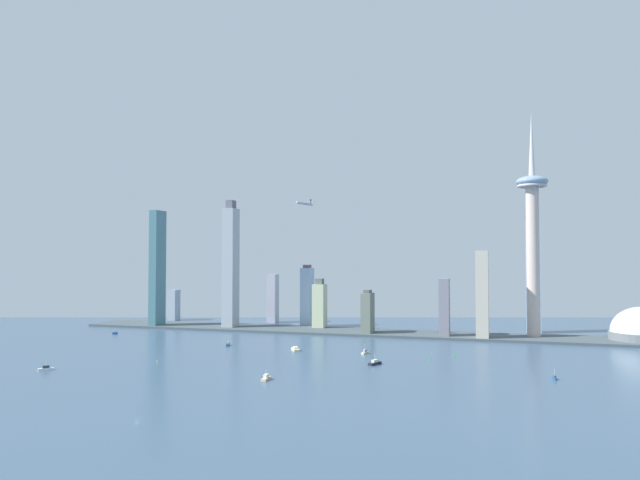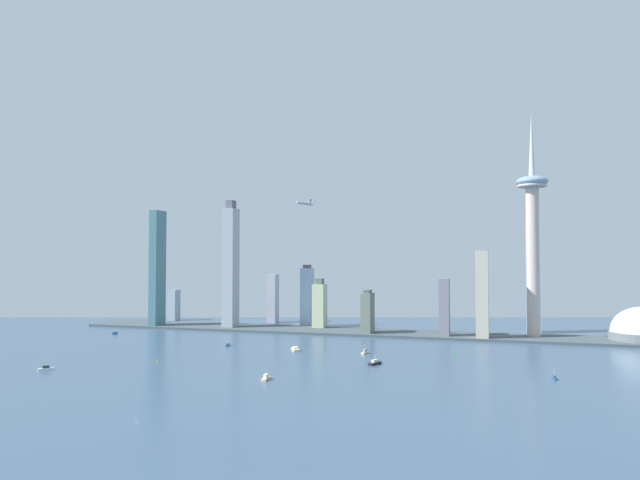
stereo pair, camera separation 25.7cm
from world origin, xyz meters
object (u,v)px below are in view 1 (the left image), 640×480
Objects in this scene: skyscraper_0 at (174,305)px; channel_buoy_1 at (157,361)px; boat_1 at (228,344)px; boat_3 at (296,349)px; skyscraper_7 at (273,298)px; skyscraper_2 at (368,313)px; skyscraper_4 at (444,308)px; boat_7 at (365,352)px; skyscraper_6 at (533,274)px; boat_6 at (375,363)px; boat_0 at (555,378)px; observation_tower at (533,227)px; channel_buoy_2 at (455,355)px; skyscraper_5 at (482,295)px; airplane at (304,203)px; skyscraper_3 at (231,267)px; skyscraper_8 at (157,269)px; boat_5 at (115,333)px; skyscraper_1 at (307,296)px; skyscraper_9 at (320,306)px; boat_4 at (266,378)px; boat_2 at (46,368)px; channel_buoy_0 at (430,358)px.

skyscraper_0 is 402.78m from channel_buoy_1.
boat_1 is 84.88m from boat_3.
skyscraper_7 is 3.96× the size of boat_3.
skyscraper_2 is 97.94m from skyscraper_4.
skyscraper_7 reaches higher than boat_7.
boat_6 is at bearing -116.45° from skyscraper_6.
observation_tower is at bearing -19.29° from boat_0.
boat_7 is at bearing -174.05° from channel_buoy_2.
boat_1 is 1.00× the size of boat_7.
airplane is at bearing -164.27° from skyscraper_5.
boat_0 is (406.18, -246.27, -85.26)m from skyscraper_3.
skyscraper_5 is (142.99, -6.47, 26.18)m from skyscraper_2.
skyscraper_8 is at bearing -173.85° from skyscraper_3.
skyscraper_8 is at bearing 84.86° from boat_7.
channel_buoy_2 is at bearing 22.48° from boat_0.
skyscraper_8 is at bearing -97.72° from boat_6.
boat_6 is 250.63m from airplane.
boat_7 is (347.21, -62.53, -0.01)m from boat_5.
skyscraper_3 reaches higher than channel_buoy_2.
boat_5 is (-522.25, 146.25, 0.38)m from boat_0.
boat_6 is 63.32m from boat_7.
skyscraper_1 reaches higher than boat_6.
skyscraper_0 reaches higher than channel_buoy_2.
skyscraper_9 is at bearing 14.02° from skyscraper_3.
skyscraper_9 is at bearing -173.33° from boat_4.
skyscraper_9 is 2.21× the size of airplane.
boat_3 is at bearing -119.18° from boat_1.
boat_6 reaches higher than channel_buoy_1.
boat_6 is (182.70, -69.26, 0.11)m from boat_1.
skyscraper_3 reaches higher than boat_0.
skyscraper_5 is 7.44× the size of boat_4.
boat_5 is (-5.56, -88.11, -82.16)m from skyscraper_8.
boat_1 reaches higher than boat_6.
boat_2 is (97.13, -322.75, -82.37)m from skyscraper_8.
skyscraper_2 is 200.34m from channel_buoy_0.
skyscraper_6 is 307.69m from boat_7.
channel_buoy_1 is at bearing -113.85° from boat_4.
skyscraper_3 reaches higher than skyscraper_7.
skyscraper_0 is 512.84m from channel_buoy_0.
observation_tower reaches higher than boat_3.
boat_5 is (-237.79, -130.42, -31.12)m from skyscraper_9.
skyscraper_3 is 16.71× the size of boat_7.
skyscraper_7 reaches higher than skyscraper_0.
skyscraper_6 is at bearing 0.58° from boat_5.
boat_4 is at bearing -79.52° from skyscraper_9.
boat_2 is at bearing -84.90° from boat_5.
channel_buoy_0 is 255.52m from airplane.
skyscraper_8 is at bearing 157.60° from channel_buoy_0.
boat_4 is (-13.23, -307.15, -25.95)m from skyscraper_2.
skyscraper_1 is at bearing 160.31° from skyscraper_4.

